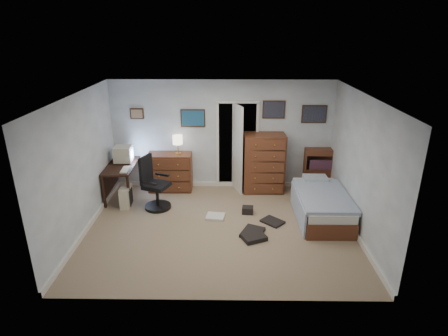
{
  "coord_description": "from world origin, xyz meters",
  "views": [
    {
      "loc": [
        0.16,
        -6.22,
        3.6
      ],
      "look_at": [
        0.07,
        0.3,
        1.1
      ],
      "focal_mm": 30.0,
      "sensor_mm": 36.0,
      "label": 1
    }
  ],
  "objects_px": {
    "computer_desk": "(118,172)",
    "low_dresser": "(170,172)",
    "office_chair": "(154,188)",
    "bed": "(321,204)",
    "tall_dresser": "(263,163)"
  },
  "relations": [
    {
      "from": "office_chair",
      "to": "bed",
      "type": "bearing_deg",
      "value": 14.59
    },
    {
      "from": "computer_desk",
      "to": "tall_dresser",
      "type": "height_order",
      "value": "tall_dresser"
    },
    {
      "from": "tall_dresser",
      "to": "computer_desk",
      "type": "bearing_deg",
      "value": -177.95
    },
    {
      "from": "low_dresser",
      "to": "tall_dresser",
      "type": "bearing_deg",
      "value": -1.3
    },
    {
      "from": "low_dresser",
      "to": "bed",
      "type": "relative_size",
      "value": 0.54
    },
    {
      "from": "computer_desk",
      "to": "low_dresser",
      "type": "xyz_separation_m",
      "value": [
        1.1,
        0.35,
        -0.13
      ]
    },
    {
      "from": "low_dresser",
      "to": "bed",
      "type": "height_order",
      "value": "low_dresser"
    },
    {
      "from": "computer_desk",
      "to": "bed",
      "type": "bearing_deg",
      "value": -14.44
    },
    {
      "from": "computer_desk",
      "to": "tall_dresser",
      "type": "bearing_deg",
      "value": 3.95
    },
    {
      "from": "computer_desk",
      "to": "bed",
      "type": "distance_m",
      "value": 4.39
    },
    {
      "from": "tall_dresser",
      "to": "office_chair",
      "type": "bearing_deg",
      "value": -162.17
    },
    {
      "from": "computer_desk",
      "to": "office_chair",
      "type": "height_order",
      "value": "office_chair"
    },
    {
      "from": "bed",
      "to": "computer_desk",
      "type": "bearing_deg",
      "value": 167.31
    },
    {
      "from": "bed",
      "to": "low_dresser",
      "type": "bearing_deg",
      "value": 157.55
    },
    {
      "from": "bed",
      "to": "tall_dresser",
      "type": "bearing_deg",
      "value": 128.95
    }
  ]
}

